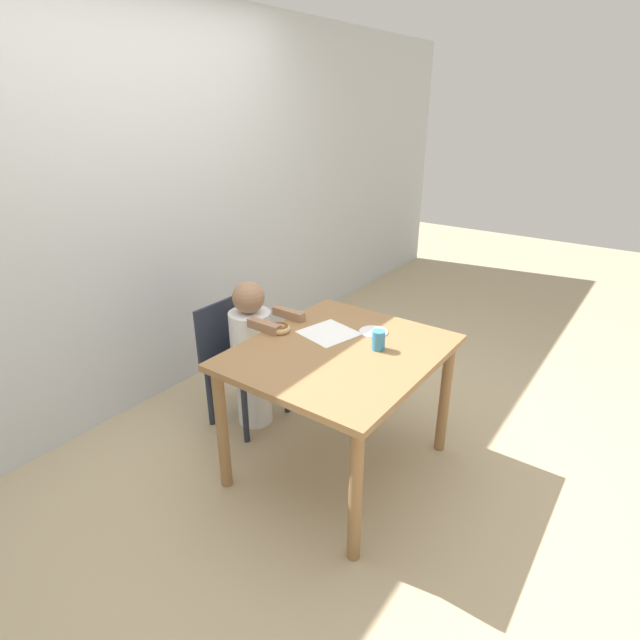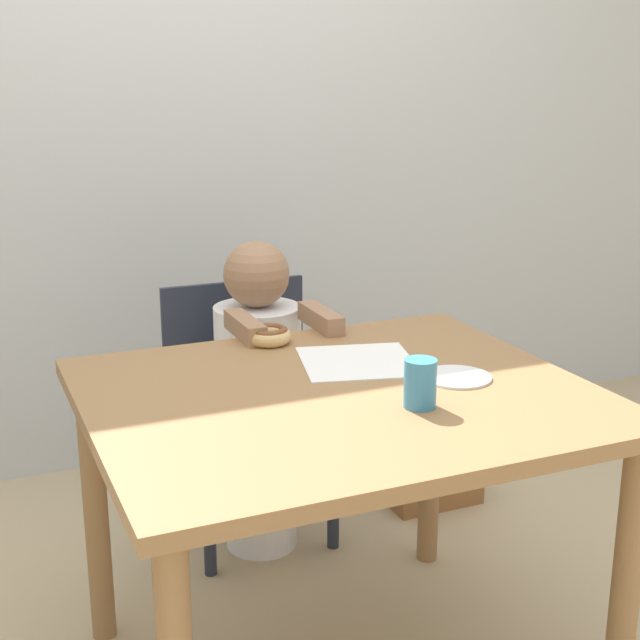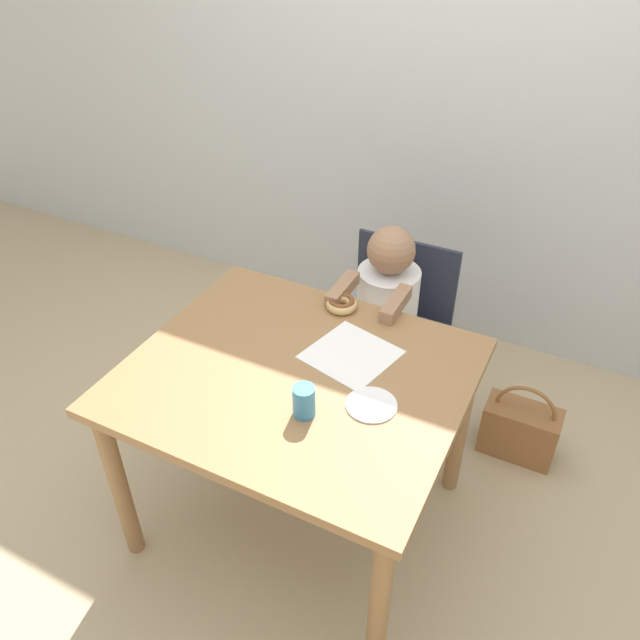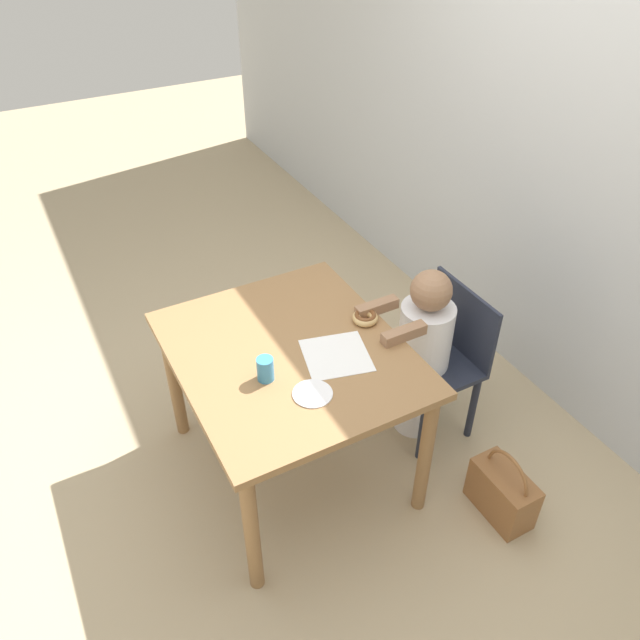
# 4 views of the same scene
# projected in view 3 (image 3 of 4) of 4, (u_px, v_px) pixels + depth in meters

# --- Properties ---
(ground_plane) EXTENTS (12.00, 12.00, 0.00)m
(ground_plane) POSITION_uv_depth(u_px,v_px,m) (301.00, 514.00, 2.43)
(ground_plane) COLOR tan
(wall_back) EXTENTS (8.00, 0.05, 2.50)m
(wall_back) POSITION_uv_depth(u_px,v_px,m) (453.00, 87.00, 2.74)
(wall_back) COLOR silver
(wall_back) RESTS_ON ground_plane
(dining_table) EXTENTS (1.07, 0.92, 0.73)m
(dining_table) POSITION_uv_depth(u_px,v_px,m) (297.00, 395.00, 2.05)
(dining_table) COLOR olive
(dining_table) RESTS_ON ground_plane
(chair) EXTENTS (0.45, 0.37, 0.78)m
(chair) POSITION_uv_depth(u_px,v_px,m) (393.00, 324.00, 2.71)
(chair) COLOR #232838
(chair) RESTS_ON ground_plane
(child_figure) EXTENTS (0.26, 0.44, 0.94)m
(child_figure) POSITION_uv_depth(u_px,v_px,m) (385.00, 328.00, 2.61)
(child_figure) COLOR white
(child_figure) RESTS_ON ground_plane
(donut) EXTENTS (0.11, 0.11, 0.04)m
(donut) POSITION_uv_depth(u_px,v_px,m) (342.00, 303.00, 2.26)
(donut) COLOR #DBB270
(donut) RESTS_ON dining_table
(napkin) EXTENTS (0.32, 0.32, 0.00)m
(napkin) POSITION_uv_depth(u_px,v_px,m) (351.00, 354.00, 2.06)
(napkin) COLOR white
(napkin) RESTS_ON dining_table
(handbag) EXTENTS (0.31, 0.16, 0.36)m
(handbag) POSITION_uv_depth(u_px,v_px,m) (520.00, 429.00, 2.61)
(handbag) COLOR brown
(handbag) RESTS_ON ground_plane
(cup) EXTENTS (0.07, 0.07, 0.10)m
(cup) POSITION_uv_depth(u_px,v_px,m) (304.00, 401.00, 1.81)
(cup) COLOR teal
(cup) RESTS_ON dining_table
(plate) EXTENTS (0.16, 0.16, 0.01)m
(plate) POSITION_uv_depth(u_px,v_px,m) (371.00, 405.00, 1.87)
(plate) COLOR white
(plate) RESTS_ON dining_table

